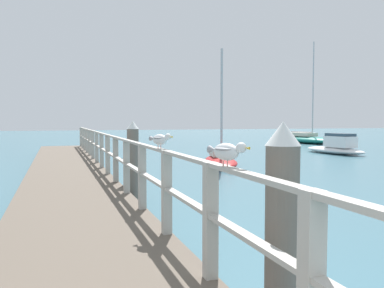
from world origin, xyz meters
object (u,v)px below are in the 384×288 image
(dock_piling_near, at_px, (282,235))
(dock_piling_far, at_px, (133,160))
(boat_2, at_px, (308,139))
(seagull_foreground, at_px, (227,151))
(boat_4, at_px, (336,147))
(seagull_background, at_px, (160,139))
(boat_1, at_px, (220,159))

(dock_piling_near, relative_size, dock_piling_far, 1.00)
(dock_piling_far, bearing_deg, boat_2, 45.98)
(dock_piling_far, height_order, seagull_foreground, dock_piling_far)
(dock_piling_near, relative_size, boat_4, 0.43)
(seagull_background, relative_size, boat_4, 0.10)
(seagull_foreground, height_order, boat_4, seagull_foreground)
(boat_1, distance_m, boat_2, 18.35)
(dock_piling_near, bearing_deg, boat_2, 54.60)
(seagull_foreground, relative_size, boat_4, 0.10)
(boat_2, xyz_separation_m, boat_4, (-4.71, -9.40, 0.02))
(boat_1, xyz_separation_m, boat_2, (13.27, 12.67, 0.09))
(boat_1, distance_m, boat_4, 9.16)
(seagull_foreground, xyz_separation_m, boat_4, (13.79, 15.83, -1.27))
(dock_piling_near, height_order, boat_4, dock_piling_near)
(dock_piling_far, relative_size, seagull_foreground, 4.15)
(dock_piling_far, bearing_deg, dock_piling_near, -90.00)
(dock_piling_near, height_order, seagull_background, dock_piling_near)
(dock_piling_near, relative_size, boat_2, 0.23)
(boat_1, height_order, boat_4, boat_1)
(seagull_background, xyz_separation_m, boat_4, (13.79, 13.53, -1.27))
(boat_2, bearing_deg, boat_4, 53.84)
(dock_piling_near, height_order, dock_piling_far, same)
(dock_piling_far, height_order, boat_2, boat_2)
(seagull_foreground, relative_size, boat_2, 0.06)
(seagull_foreground, height_order, boat_2, boat_2)
(seagull_foreground, distance_m, boat_4, 21.04)
(dock_piling_near, bearing_deg, boat_1, 69.26)
(dock_piling_far, relative_size, boat_2, 0.23)
(seagull_foreground, distance_m, boat_2, 31.32)
(seagull_background, distance_m, boat_1, 11.60)
(dock_piling_far, relative_size, boat_4, 0.43)
(seagull_background, relative_size, boat_1, 0.09)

